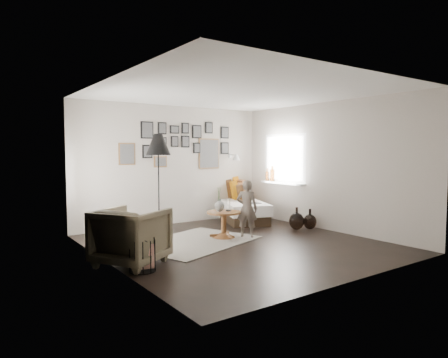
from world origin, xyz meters
TOP-DOWN VIEW (x-y plane):
  - ground at (0.00, 0.00)m, footprint 4.80×4.80m
  - wall_back at (0.00, 2.40)m, footprint 4.50×0.00m
  - wall_front at (0.00, -2.40)m, footprint 4.50×0.00m
  - wall_left at (-2.25, 0.00)m, footprint 0.00×4.80m
  - wall_right at (2.25, 0.00)m, footprint 0.00×4.80m
  - ceiling at (0.00, 0.00)m, footprint 4.80×4.80m
  - door_left at (-2.23, 1.20)m, footprint 0.00×2.14m
  - window_right at (2.18, 1.34)m, footprint 0.15×1.32m
  - gallery_wall at (0.29, 2.38)m, footprint 2.74×0.03m
  - wall_sconce at (1.55, 2.13)m, footprint 0.18×0.36m
  - rug at (-0.56, 0.55)m, footprint 2.52×2.12m
  - pedestal_table at (0.07, 0.54)m, footprint 0.63×0.63m
  - vase at (-0.01, 0.56)m, footprint 0.18×0.18m
  - candles at (0.18, 0.54)m, footprint 0.11×0.11m
  - daybed at (1.51, 1.99)m, footprint 1.55×2.18m
  - magazine_on_daybed at (1.46, 1.34)m, footprint 0.28×0.34m
  - armchair at (-2.00, -0.13)m, footprint 1.22×1.21m
  - armchair_cushion at (-2.00, -0.08)m, footprint 0.51×0.51m
  - floor_lamp at (-0.92, 1.19)m, footprint 0.45×0.45m
  - magazine_basket at (-2.00, -0.50)m, footprint 0.36×0.36m
  - demijohn_large at (1.74, 0.31)m, footprint 0.31×0.31m
  - demijohn_small at (2.00, 0.19)m, footprint 0.27×0.27m
  - child at (0.46, 0.33)m, footprint 0.45×0.47m

SIDE VIEW (x-z plane):
  - ground at x=0.00m, z-range 0.00..0.00m
  - rug at x=-0.56m, z-range 0.00..0.01m
  - demijohn_small at x=2.00m, z-range -0.05..0.37m
  - demijohn_large at x=1.74m, z-range -0.05..0.41m
  - magazine_basket at x=-2.00m, z-range 0.00..0.43m
  - pedestal_table at x=0.07m, z-range -0.02..0.48m
  - daybed at x=1.51m, z-range -0.18..0.82m
  - armchair at x=-2.00m, z-range 0.00..0.81m
  - magazine_on_daybed at x=1.46m, z-range 0.46..0.47m
  - armchair_cushion at x=-2.00m, z-range 0.40..0.56m
  - child at x=0.46m, z-range 0.00..1.08m
  - candles at x=0.18m, z-range 0.49..0.73m
  - vase at x=-0.01m, z-range 0.41..0.86m
  - window_right at x=2.18m, z-range 0.28..1.58m
  - door_left at x=-2.23m, z-range -0.02..2.12m
  - wall_back at x=0.00m, z-range -0.95..3.55m
  - wall_front at x=0.00m, z-range -0.95..3.55m
  - wall_left at x=-2.25m, z-range -1.10..3.70m
  - wall_right at x=2.25m, z-range -1.10..3.70m
  - wall_sconce at x=1.55m, z-range 1.38..1.54m
  - floor_lamp at x=-0.92m, z-range 0.70..2.62m
  - gallery_wall at x=0.29m, z-range 1.20..2.28m
  - ceiling at x=0.00m, z-range 2.60..2.60m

